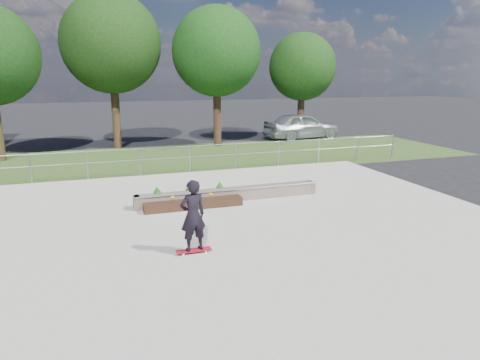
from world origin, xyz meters
name	(u,v)px	position (x,y,z in m)	size (l,w,h in m)	color
ground	(251,236)	(0.00, 0.00, 0.00)	(120.00, 120.00, 0.00)	black
grass_verge	(175,158)	(0.00, 11.00, 0.01)	(30.00, 8.00, 0.02)	#304B1E
concrete_slab	(251,235)	(0.00, 0.00, 0.03)	(15.00, 15.00, 0.06)	#AFA99B
fence	(190,155)	(0.00, 7.50, 0.77)	(20.06, 0.06, 1.20)	gray
tree_mid_left	(111,44)	(-2.50, 15.00, 5.61)	(5.25, 5.25, 8.25)	#301F13
tree_mid_right	(216,52)	(3.00, 14.00, 5.23)	(4.90, 4.90, 7.70)	black
tree_far_right	(302,67)	(9.00, 15.50, 4.48)	(4.20, 4.20, 6.60)	#301E13
grind_ledge	(229,194)	(0.34, 3.00, 0.26)	(6.00, 0.44, 0.43)	brown
planter_bed	(191,199)	(-0.92, 2.99, 0.24)	(3.00, 1.20, 0.61)	black
skateboarder	(193,216)	(-1.66, -0.75, 0.95)	(0.80, 0.49, 1.71)	white
parked_car	(302,126)	(8.86, 15.03, 0.84)	(1.98, 4.92, 1.68)	#A2A6AB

